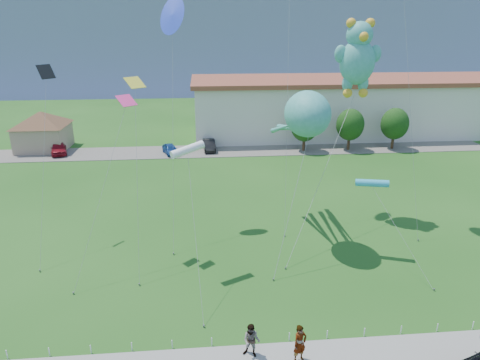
{
  "coord_description": "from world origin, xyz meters",
  "views": [
    {
      "loc": [
        -3.16,
        -19.02,
        15.33
      ],
      "look_at": [
        -0.71,
        8.0,
        5.59
      ],
      "focal_mm": 32.0,
      "sensor_mm": 36.0,
      "label": 1
    }
  ],
  "objects_px": {
    "parked_car_red": "(58,148)",
    "warehouse": "(392,105)",
    "pavilion": "(42,127)",
    "teddy_bear_kite": "(358,56)",
    "parked_car_blue": "(170,149)",
    "octopus_kite": "(303,120)",
    "parked_car_black": "(209,145)",
    "pedestrian_right": "(252,341)",
    "pedestrian_left": "(300,344)"
  },
  "relations": [
    {
      "from": "teddy_bear_kite",
      "to": "parked_car_blue",
      "type": "bearing_deg",
      "value": 130.26
    },
    {
      "from": "parked_car_red",
      "to": "parked_car_blue",
      "type": "distance_m",
      "value": 14.27
    },
    {
      "from": "octopus_kite",
      "to": "teddy_bear_kite",
      "type": "relative_size",
      "value": 0.72
    },
    {
      "from": "warehouse",
      "to": "pavilion",
      "type": "bearing_deg",
      "value": -173.16
    },
    {
      "from": "pedestrian_left",
      "to": "octopus_kite",
      "type": "relative_size",
      "value": 0.17
    },
    {
      "from": "parked_car_black",
      "to": "teddy_bear_kite",
      "type": "height_order",
      "value": "teddy_bear_kite"
    },
    {
      "from": "teddy_bear_kite",
      "to": "pedestrian_left",
      "type": "bearing_deg",
      "value": -114.5
    },
    {
      "from": "parked_car_blue",
      "to": "parked_car_black",
      "type": "relative_size",
      "value": 0.87
    },
    {
      "from": "warehouse",
      "to": "pedestrian_left",
      "type": "height_order",
      "value": "warehouse"
    },
    {
      "from": "pedestrian_left",
      "to": "parked_car_black",
      "type": "xyz_separation_m",
      "value": [
        -3.49,
        38.12,
        -0.32
      ]
    },
    {
      "from": "parked_car_blue",
      "to": "pedestrian_right",
      "type": "bearing_deg",
      "value": -98.96
    },
    {
      "from": "warehouse",
      "to": "octopus_kite",
      "type": "distance_m",
      "value": 40.44
    },
    {
      "from": "pedestrian_left",
      "to": "pavilion",
      "type": "bearing_deg",
      "value": 97.92
    },
    {
      "from": "parked_car_blue",
      "to": "octopus_kite",
      "type": "bearing_deg",
      "value": -83.07
    },
    {
      "from": "pavilion",
      "to": "teddy_bear_kite",
      "type": "xyz_separation_m",
      "value": [
        33.14,
        -23.32,
        10.14
      ]
    },
    {
      "from": "pavilion",
      "to": "parked_car_black",
      "type": "distance_m",
      "value": 21.97
    },
    {
      "from": "parked_car_red",
      "to": "octopus_kite",
      "type": "height_order",
      "value": "octopus_kite"
    },
    {
      "from": "octopus_kite",
      "to": "teddy_bear_kite",
      "type": "xyz_separation_m",
      "value": [
        5.11,
        4.27,
        4.05
      ]
    },
    {
      "from": "parked_car_blue",
      "to": "teddy_bear_kite",
      "type": "relative_size",
      "value": 0.23
    },
    {
      "from": "pedestrian_right",
      "to": "parked_car_blue",
      "type": "relative_size",
      "value": 0.48
    },
    {
      "from": "parked_car_blue",
      "to": "parked_car_black",
      "type": "bearing_deg",
      "value": -4.1
    },
    {
      "from": "pavilion",
      "to": "parked_car_black",
      "type": "height_order",
      "value": "pavilion"
    },
    {
      "from": "pavilion",
      "to": "pedestrian_left",
      "type": "height_order",
      "value": "pavilion"
    },
    {
      "from": "warehouse",
      "to": "parked_car_blue",
      "type": "height_order",
      "value": "warehouse"
    },
    {
      "from": "parked_car_red",
      "to": "octopus_kite",
      "type": "bearing_deg",
      "value": -61.77
    },
    {
      "from": "pavilion",
      "to": "pedestrian_right",
      "type": "bearing_deg",
      "value": -60.36
    },
    {
      "from": "warehouse",
      "to": "teddy_bear_kite",
      "type": "distance_m",
      "value": 35.0
    },
    {
      "from": "pedestrian_left",
      "to": "pedestrian_right",
      "type": "height_order",
      "value": "pedestrian_left"
    },
    {
      "from": "warehouse",
      "to": "parked_car_blue",
      "type": "bearing_deg",
      "value": -163.34
    },
    {
      "from": "warehouse",
      "to": "parked_car_red",
      "type": "distance_m",
      "value": 48.33
    },
    {
      "from": "pedestrian_right",
      "to": "pedestrian_left",
      "type": "bearing_deg",
      "value": 9.44
    },
    {
      "from": "parked_car_red",
      "to": "octopus_kite",
      "type": "distance_m",
      "value": 36.65
    },
    {
      "from": "pavilion",
      "to": "teddy_bear_kite",
      "type": "height_order",
      "value": "teddy_bear_kite"
    },
    {
      "from": "warehouse",
      "to": "parked_car_blue",
      "type": "distance_m",
      "value": 34.88
    },
    {
      "from": "pedestrian_right",
      "to": "parked_car_red",
      "type": "height_order",
      "value": "pedestrian_right"
    },
    {
      "from": "pavilion",
      "to": "octopus_kite",
      "type": "distance_m",
      "value": 39.8
    },
    {
      "from": "teddy_bear_kite",
      "to": "parked_car_black",
      "type": "bearing_deg",
      "value": 119.02
    },
    {
      "from": "parked_car_red",
      "to": "warehouse",
      "type": "bearing_deg",
      "value": -7.07
    },
    {
      "from": "parked_car_black",
      "to": "teddy_bear_kite",
      "type": "bearing_deg",
      "value": -64.96
    },
    {
      "from": "pavilion",
      "to": "octopus_kite",
      "type": "height_order",
      "value": "octopus_kite"
    },
    {
      "from": "pedestrian_left",
      "to": "parked_car_red",
      "type": "bearing_deg",
      "value": 96.87
    },
    {
      "from": "warehouse",
      "to": "teddy_bear_kite",
      "type": "relative_size",
      "value": 3.82
    },
    {
      "from": "pedestrian_right",
      "to": "parked_car_blue",
      "type": "distance_m",
      "value": 36.84
    },
    {
      "from": "parked_car_blue",
      "to": "octopus_kite",
      "type": "relative_size",
      "value": 0.32
    },
    {
      "from": "pedestrian_right",
      "to": "warehouse",
      "type": "bearing_deg",
      "value": 81.95
    },
    {
      "from": "pavilion",
      "to": "parked_car_blue",
      "type": "relative_size",
      "value": 2.48
    },
    {
      "from": "parked_car_red",
      "to": "pedestrian_left",
      "type": "bearing_deg",
      "value": -76.68
    },
    {
      "from": "parked_car_blue",
      "to": "octopus_kite",
      "type": "distance_m",
      "value": 27.51
    },
    {
      "from": "pavilion",
      "to": "parked_car_blue",
      "type": "height_order",
      "value": "pavilion"
    },
    {
      "from": "parked_car_red",
      "to": "teddy_bear_kite",
      "type": "height_order",
      "value": "teddy_bear_kite"
    }
  ]
}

